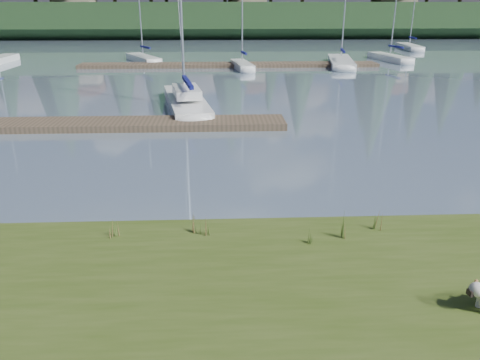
{
  "coord_description": "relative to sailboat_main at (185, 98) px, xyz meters",
  "views": [
    {
      "loc": [
        1.02,
        -11.84,
        5.31
      ],
      "look_at": [
        1.53,
        -0.5,
        0.98
      ],
      "focal_mm": 35.0,
      "sensor_mm": 36.0,
      "label": 1
    }
  ],
  "objects": [
    {
      "name": "ground",
      "position": [
        0.84,
        16.3,
        -0.42
      ],
      "size": [
        200.0,
        200.0,
        0.0
      ],
      "primitive_type": "plane",
      "color": "#788CA1",
      "rests_on": "ground"
    },
    {
      "name": "weed_1",
      "position": [
        1.48,
        -16.02,
        0.11
      ],
      "size": [
        0.17,
        0.14,
        0.42
      ],
      "color": "#475B23",
      "rests_on": "bank"
    },
    {
      "name": "sailboat_bg_1",
      "position": [
        -5.53,
        20.86,
        -0.09
      ],
      "size": [
        4.54,
        7.12,
        10.9
      ],
      "rotation": [
        0.0,
        0.0,
        2.04
      ],
      "color": "white",
      "rests_on": "ground"
    },
    {
      "name": "sailboat_bg_5",
      "position": [
        24.75,
        31.99,
        -0.1
      ],
      "size": [
        2.21,
        7.9,
        11.16
      ],
      "rotation": [
        0.0,
        0.0,
        1.48
      ],
      "color": "white",
      "rests_on": "ground"
    },
    {
      "name": "weed_4",
      "position": [
        3.77,
        -16.51,
        0.09
      ],
      "size": [
        0.17,
        0.14,
        0.37
      ],
      "color": "#475B23",
      "rests_on": "bank"
    },
    {
      "name": "ridge",
      "position": [
        0.84,
        59.3,
        2.08
      ],
      "size": [
        200.0,
        20.0,
        5.0
      ],
      "primitive_type": "cube",
      "color": "black",
      "rests_on": "ground"
    },
    {
      "name": "dock_near",
      "position": [
        -3.16,
        -4.7,
        -0.27
      ],
      "size": [
        16.0,
        2.0,
        0.3
      ],
      "primitive_type": "cube",
      "color": "#4C3D2C",
      "rests_on": "ground"
    },
    {
      "name": "sailboat_bg_2",
      "position": [
        3.8,
        15.25,
        -0.09
      ],
      "size": [
        1.95,
        6.05,
        9.16
      ],
      "rotation": [
        0.0,
        0.0,
        1.7
      ],
      "color": "white",
      "rests_on": "ground"
    },
    {
      "name": "weed_3",
      "position": [
        -0.53,
        -16.06,
        0.16
      ],
      "size": [
        0.17,
        0.14,
        0.56
      ],
      "color": "#475B23",
      "rests_on": "bank"
    },
    {
      "name": "sailboat_bg_3",
      "position": [
        12.96,
        17.66,
        -0.1
      ],
      "size": [
        3.49,
        9.77,
        13.91
      ],
      "rotation": [
        0.0,
        0.0,
        1.4
      ],
      "color": "white",
      "rests_on": "ground"
    },
    {
      "name": "sailboat_bg_0",
      "position": [
        -18.49,
        20.23,
        -0.1
      ],
      "size": [
        1.5,
        7.44,
        10.85
      ],
      "rotation": [
        0.0,
        0.0,
        1.57
      ],
      "color": "white",
      "rests_on": "ground"
    },
    {
      "name": "dock_far",
      "position": [
        2.84,
        16.3,
        -0.27
      ],
      "size": [
        26.0,
        2.2,
        0.3
      ],
      "primitive_type": "cube",
      "color": "#4C3D2C",
      "rests_on": "ground"
    },
    {
      "name": "weed_0",
      "position": [
        1.23,
        -15.88,
        0.14
      ],
      "size": [
        0.17,
        0.14,
        0.5
      ],
      "color": "#475B23",
      "rests_on": "bank"
    },
    {
      "name": "sailboat_main",
      "position": [
        0.0,
        0.0,
        0.0
      ],
      "size": [
        3.25,
        9.2,
        12.98
      ],
      "rotation": [
        0.0,
        0.0,
        1.74
      ],
      "color": "white",
      "rests_on": "ground"
    },
    {
      "name": "weed_2",
      "position": [
        4.54,
        -16.29,
        0.24
      ],
      "size": [
        0.17,
        0.14,
        0.73
      ],
      "color": "#475B23",
      "rests_on": "bank"
    },
    {
      "name": "weed_5",
      "position": [
        5.49,
        -15.92,
        0.14
      ],
      "size": [
        0.17,
        0.14,
        0.5
      ],
      "color": "#475B23",
      "rests_on": "bank"
    },
    {
      "name": "bank",
      "position": [
        0.84,
        -19.7,
        -0.25
      ],
      "size": [
        60.0,
        9.0,
        0.35
      ],
      "primitive_type": "cube",
      "color": "#3B4B1A",
      "rests_on": "ground"
    },
    {
      "name": "mud_lip",
      "position": [
        0.84,
        -15.3,
        -0.35
      ],
      "size": [
        60.0,
        0.5,
        0.14
      ],
      "primitive_type": "cube",
      "color": "#33281C",
      "rests_on": "ground"
    },
    {
      "name": "sailboat_bg_4",
      "position": [
        18.24,
        20.52,
        -0.09
      ],
      "size": [
        2.69,
        7.22,
        10.55
      ],
      "rotation": [
        0.0,
        0.0,
        1.76
      ],
      "color": "white",
      "rests_on": "ground"
    }
  ]
}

